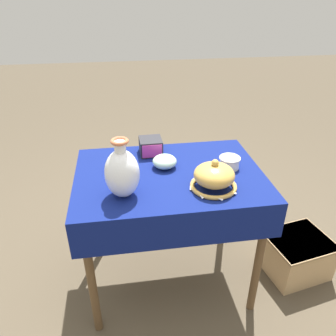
{
  "coord_description": "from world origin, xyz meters",
  "views": [
    {
      "loc": [
        -0.23,
        -1.5,
        1.68
      ],
      "look_at": [
        -0.03,
        -0.14,
        0.9
      ],
      "focal_mm": 35.0,
      "sensor_mm": 36.0,
      "label": 1
    }
  ],
  "objects_px": {
    "vase_tall_bulbous": "(122,173)",
    "wooden_crate": "(296,254)",
    "mosaic_tile_box": "(151,146)",
    "bowl_shallow_celadon": "(165,162)",
    "cup_wide_ivory": "(229,162)",
    "bowl_shallow_charcoal": "(119,166)",
    "vase_dome_bell": "(214,177)"
  },
  "relations": [
    {
      "from": "bowl_shallow_charcoal",
      "to": "cup_wide_ivory",
      "type": "bearing_deg",
      "value": -5.42
    },
    {
      "from": "mosaic_tile_box",
      "to": "wooden_crate",
      "type": "relative_size",
      "value": 0.32
    },
    {
      "from": "cup_wide_ivory",
      "to": "wooden_crate",
      "type": "xyz_separation_m",
      "value": [
        0.49,
        -0.07,
        -0.69
      ]
    },
    {
      "from": "mosaic_tile_box",
      "to": "vase_dome_bell",
      "type": "bearing_deg",
      "value": -58.86
    },
    {
      "from": "bowl_shallow_celadon",
      "to": "wooden_crate",
      "type": "bearing_deg",
      "value": -8.6
    },
    {
      "from": "vase_tall_bulbous",
      "to": "vase_dome_bell",
      "type": "height_order",
      "value": "vase_tall_bulbous"
    },
    {
      "from": "vase_tall_bulbous",
      "to": "wooden_crate",
      "type": "distance_m",
      "value": 1.33
    },
    {
      "from": "bowl_shallow_celadon",
      "to": "mosaic_tile_box",
      "type": "bearing_deg",
      "value": 107.63
    },
    {
      "from": "mosaic_tile_box",
      "to": "bowl_shallow_celadon",
      "type": "height_order",
      "value": "mosaic_tile_box"
    },
    {
      "from": "mosaic_tile_box",
      "to": "bowl_shallow_celadon",
      "type": "relative_size",
      "value": 1.05
    },
    {
      "from": "vase_dome_bell",
      "to": "bowl_shallow_charcoal",
      "type": "bearing_deg",
      "value": 152.22
    },
    {
      "from": "vase_dome_bell",
      "to": "mosaic_tile_box",
      "type": "height_order",
      "value": "vase_dome_bell"
    },
    {
      "from": "bowl_shallow_charcoal",
      "to": "wooden_crate",
      "type": "xyz_separation_m",
      "value": [
        1.1,
        -0.13,
        -0.68
      ]
    },
    {
      "from": "cup_wide_ivory",
      "to": "vase_tall_bulbous",
      "type": "bearing_deg",
      "value": -162.44
    },
    {
      "from": "bowl_shallow_celadon",
      "to": "bowl_shallow_charcoal",
      "type": "relative_size",
      "value": 1.09
    },
    {
      "from": "bowl_shallow_charcoal",
      "to": "cup_wide_ivory",
      "type": "distance_m",
      "value": 0.6
    },
    {
      "from": "vase_tall_bulbous",
      "to": "bowl_shallow_celadon",
      "type": "height_order",
      "value": "vase_tall_bulbous"
    },
    {
      "from": "bowl_shallow_celadon",
      "to": "cup_wide_ivory",
      "type": "distance_m",
      "value": 0.36
    },
    {
      "from": "wooden_crate",
      "to": "mosaic_tile_box",
      "type": "bearing_deg",
      "value": 150.56
    },
    {
      "from": "cup_wide_ivory",
      "to": "bowl_shallow_charcoal",
      "type": "bearing_deg",
      "value": 174.58
    },
    {
      "from": "bowl_shallow_charcoal",
      "to": "cup_wide_ivory",
      "type": "relative_size",
      "value": 1.04
    },
    {
      "from": "wooden_crate",
      "to": "bowl_shallow_charcoal",
      "type": "bearing_deg",
      "value": 162.85
    },
    {
      "from": "vase_dome_bell",
      "to": "vase_tall_bulbous",
      "type": "bearing_deg",
      "value": 179.89
    },
    {
      "from": "vase_dome_bell",
      "to": "wooden_crate",
      "type": "xyz_separation_m",
      "value": [
        0.63,
        0.12,
        -0.71
      ]
    },
    {
      "from": "vase_dome_bell",
      "to": "cup_wide_ivory",
      "type": "distance_m",
      "value": 0.23
    },
    {
      "from": "bowl_shallow_celadon",
      "to": "wooden_crate",
      "type": "height_order",
      "value": "bowl_shallow_celadon"
    },
    {
      "from": "bowl_shallow_celadon",
      "to": "cup_wide_ivory",
      "type": "height_order",
      "value": "bowl_shallow_celadon"
    },
    {
      "from": "mosaic_tile_box",
      "to": "bowl_shallow_charcoal",
      "type": "relative_size",
      "value": 1.15
    },
    {
      "from": "mosaic_tile_box",
      "to": "cup_wide_ivory",
      "type": "bearing_deg",
      "value": -31.4
    },
    {
      "from": "mosaic_tile_box",
      "to": "cup_wide_ivory",
      "type": "height_order",
      "value": "mosaic_tile_box"
    },
    {
      "from": "vase_dome_bell",
      "to": "bowl_shallow_charcoal",
      "type": "height_order",
      "value": "vase_dome_bell"
    },
    {
      "from": "vase_dome_bell",
      "to": "mosaic_tile_box",
      "type": "relative_size",
      "value": 1.74
    }
  ]
}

